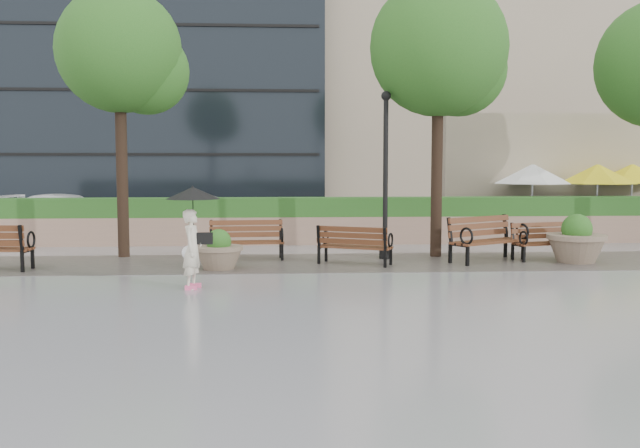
{
  "coord_description": "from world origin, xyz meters",
  "views": [
    {
      "loc": [
        -1.12,
        -13.67,
        2.39
      ],
      "look_at": [
        -0.21,
        1.0,
        1.1
      ],
      "focal_mm": 40.0,
      "sensor_mm": 36.0,
      "label": 1
    }
  ],
  "objects": [
    {
      "name": "planter_left",
      "position": [
        -2.39,
        2.11,
        0.35
      ],
      "size": [
        1.08,
        1.08,
        0.9
      ],
      "color": "#7F6B56",
      "rests_on": "ground"
    },
    {
      "name": "bench_2",
      "position": [
        0.7,
        2.63,
        0.27
      ],
      "size": [
        1.8,
        1.32,
        0.91
      ],
      "rotation": [
        0.0,
        0.0,
        2.7
      ],
      "color": "#5E2E1B",
      "rests_on": "ground"
    },
    {
      "name": "cobble_strip",
      "position": [
        0.0,
        3.0,
        0.01
      ],
      "size": [
        28.0,
        3.2,
        0.01
      ],
      "primitive_type": "cube",
      "color": "#383330",
      "rests_on": "ground"
    },
    {
      "name": "asphalt_street",
      "position": [
        0.0,
        11.0,
        0.0
      ],
      "size": [
        40.0,
        7.0,
        0.0
      ],
      "primitive_type": "cube",
      "color": "black",
      "rests_on": "ground"
    },
    {
      "name": "bldg_stone",
      "position": [
        10.0,
        23.0,
        10.0
      ],
      "size": [
        18.0,
        10.0,
        20.0
      ],
      "primitive_type": "cube",
      "color": "tan",
      "rests_on": "ground"
    },
    {
      "name": "tree_1",
      "position": [
        3.06,
        4.02,
        5.06
      ],
      "size": [
        3.49,
        3.4,
        6.9
      ],
      "color": "black",
      "rests_on": "ground"
    },
    {
      "name": "lamppost",
      "position": [
        1.56,
        3.59,
        1.8
      ],
      "size": [
        0.28,
        0.28,
        4.09
      ],
      "color": "black",
      "rests_on": "ground"
    },
    {
      "name": "bench_1",
      "position": [
        -1.84,
        3.59,
        0.28
      ],
      "size": [
        1.83,
        0.84,
        0.96
      ],
      "rotation": [
        0.0,
        0.0,
        0.07
      ],
      "color": "#5E2E1B",
      "rests_on": "ground"
    },
    {
      "name": "bench_4",
      "position": [
        5.45,
        3.18,
        0.27
      ],
      "size": [
        1.79,
        1.09,
        0.9
      ],
      "rotation": [
        0.0,
        0.0,
        0.27
      ],
      "color": "#5E2E1B",
      "rests_on": "ground"
    },
    {
      "name": "patio_umb_yellow_a",
      "position": [
        9.12,
        8.44,
        1.99
      ],
      "size": [
        2.5,
        2.5,
        2.3
      ],
      "color": "black",
      "rests_on": "ground"
    },
    {
      "name": "patio_umb_yellow_b",
      "position": [
        10.66,
        9.24,
        1.99
      ],
      "size": [
        2.5,
        2.5,
        2.3
      ],
      "color": "black",
      "rests_on": "ground"
    },
    {
      "name": "patio_umb_white",
      "position": [
        7.05,
        8.56,
        1.99
      ],
      "size": [
        2.5,
        2.5,
        2.3
      ],
      "color": "black",
      "rests_on": "ground"
    },
    {
      "name": "car_right",
      "position": [
        -3.48,
        10.09,
        0.66
      ],
      "size": [
        4.0,
        1.42,
        1.32
      ],
      "primitive_type": "imported",
      "rotation": [
        0.0,
        0.0,
        1.56
      ],
      "color": "white",
      "rests_on": "ground"
    },
    {
      "name": "hedge_wall",
      "position": [
        0.0,
        7.0,
        0.66
      ],
      "size": [
        24.0,
        0.8,
        1.35
      ],
      "color": "#987662",
      "rests_on": "ground"
    },
    {
      "name": "pedestrian",
      "position": [
        -2.68,
        -0.24,
        1.16
      ],
      "size": [
        1.04,
        1.04,
        1.91
      ],
      "rotation": [
        0.0,
        0.0,
        1.36
      ],
      "color": "beige",
      "rests_on": "ground"
    },
    {
      "name": "cafe_hedge",
      "position": [
        9.0,
        7.8,
        0.45
      ],
      "size": [
        8.0,
        0.5,
        0.9
      ],
      "primitive_type": "cube",
      "color": "#254A18",
      "rests_on": "ground"
    },
    {
      "name": "ground",
      "position": [
        0.0,
        0.0,
        0.0
      ],
      "size": [
        100.0,
        100.0,
        0.0
      ],
      "primitive_type": "plane",
      "color": "gray",
      "rests_on": "ground"
    },
    {
      "name": "planter_right",
      "position": [
        5.99,
        2.68,
        0.45
      ],
      "size": [
        1.38,
        1.38,
        1.16
      ],
      "color": "#7F6B56",
      "rests_on": "ground"
    },
    {
      "name": "bench_3",
      "position": [
        3.92,
        2.95,
        0.32
      ],
      "size": [
        2.11,
        1.69,
        1.07
      ],
      "rotation": [
        0.0,
        0.0,
        0.53
      ],
      "color": "#5E2E1B",
      "rests_on": "ground"
    },
    {
      "name": "car_left",
      "position": [
        -8.02,
        10.45,
        0.66
      ],
      "size": [
        4.79,
        2.63,
        1.31
      ],
      "primitive_type": "imported",
      "rotation": [
        0.0,
        0.0,
        1.39
      ],
      "color": "white",
      "rests_on": "ground"
    },
    {
      "name": "cafe_wall",
      "position": [
        9.5,
        10.0,
        2.0
      ],
      "size": [
        10.0,
        0.6,
        4.0
      ],
      "primitive_type": "cube",
      "color": "tan",
      "rests_on": "ground"
    },
    {
      "name": "tree_0",
      "position": [
        -4.78,
        4.42,
        4.96
      ],
      "size": [
        3.19,
        3.05,
        6.64
      ],
      "color": "black",
      "rests_on": "ground"
    }
  ]
}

